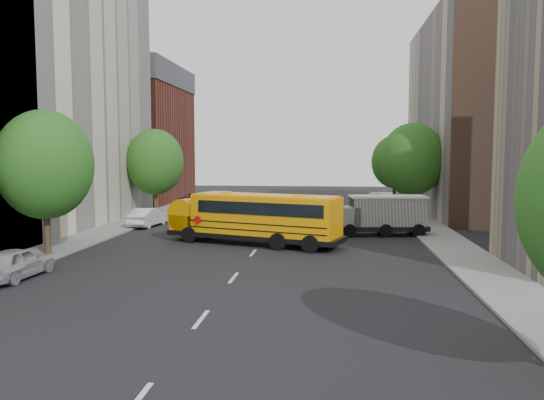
% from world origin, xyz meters
% --- Properties ---
extents(ground, '(120.00, 120.00, 0.00)m').
position_xyz_m(ground, '(0.00, 0.00, 0.00)').
color(ground, black).
rests_on(ground, ground).
extents(sidewalk_left, '(3.00, 80.00, 0.12)m').
position_xyz_m(sidewalk_left, '(-11.50, 5.00, 0.06)').
color(sidewalk_left, slate).
rests_on(sidewalk_left, ground).
extents(sidewalk_right, '(3.00, 80.00, 0.12)m').
position_xyz_m(sidewalk_right, '(11.50, 5.00, 0.06)').
color(sidewalk_right, slate).
rests_on(sidewalk_right, ground).
extents(lane_markings, '(0.15, 64.00, 0.01)m').
position_xyz_m(lane_markings, '(0.00, 10.00, 0.01)').
color(lane_markings, silver).
rests_on(lane_markings, ground).
extents(building_left_cream, '(10.00, 26.00, 20.00)m').
position_xyz_m(building_left_cream, '(-18.00, 6.00, 10.00)').
color(building_left_cream, beige).
rests_on(building_left_cream, ground).
extents(building_left_redbrick, '(10.00, 15.00, 13.00)m').
position_xyz_m(building_left_redbrick, '(-18.00, 28.00, 6.50)').
color(building_left_redbrick, maroon).
rests_on(building_left_redbrick, ground).
extents(building_right_far, '(10.00, 22.00, 18.00)m').
position_xyz_m(building_right_far, '(18.00, 20.00, 9.00)').
color(building_right_far, tan).
rests_on(building_right_far, ground).
extents(building_right_sidewall, '(10.10, 0.30, 18.00)m').
position_xyz_m(building_right_sidewall, '(18.00, 9.00, 9.00)').
color(building_right_sidewall, brown).
rests_on(building_right_sidewall, ground).
extents(street_tree_1, '(5.12, 5.12, 7.90)m').
position_xyz_m(street_tree_1, '(-11.00, -4.00, 4.95)').
color(street_tree_1, '#38281C').
rests_on(street_tree_1, ground).
extents(street_tree_2, '(4.99, 4.99, 7.71)m').
position_xyz_m(street_tree_2, '(-11.00, 14.00, 4.83)').
color(street_tree_2, '#38281C').
rests_on(street_tree_2, ground).
extents(street_tree_4, '(5.25, 5.25, 8.10)m').
position_xyz_m(street_tree_4, '(11.00, 14.00, 5.08)').
color(street_tree_4, '#38281C').
rests_on(street_tree_4, ground).
extents(street_tree_5, '(4.86, 4.86, 7.51)m').
position_xyz_m(street_tree_5, '(11.00, 26.00, 4.70)').
color(street_tree_5, '#38281C').
rests_on(street_tree_5, ground).
extents(school_bus, '(11.38, 6.01, 3.16)m').
position_xyz_m(school_bus, '(-0.48, 0.96, 1.76)').
color(school_bus, black).
rests_on(school_bus, ground).
extents(safari_truck, '(6.55, 3.05, 2.71)m').
position_xyz_m(safari_truck, '(7.71, 5.46, 1.43)').
color(safari_truck, black).
rests_on(safari_truck, ground).
extents(parked_car_0, '(1.88, 4.27, 1.43)m').
position_xyz_m(parked_car_0, '(-9.60, -9.21, 0.72)').
color(parked_car_0, '#ADACB3').
rests_on(parked_car_0, ground).
extents(parked_car_1, '(1.96, 4.50, 1.44)m').
position_xyz_m(parked_car_1, '(-9.60, 7.94, 0.72)').
color(parked_car_1, white).
rests_on(parked_car_1, ground).
extents(parked_car_2, '(2.70, 5.44, 1.48)m').
position_xyz_m(parked_car_2, '(-9.60, 22.49, 0.74)').
color(parked_car_2, black).
rests_on(parked_car_2, ground).
extents(parked_car_5, '(1.60, 4.04, 1.31)m').
position_xyz_m(parked_car_5, '(8.98, 25.77, 0.65)').
color(parked_car_5, '#999A95').
rests_on(parked_car_5, ground).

